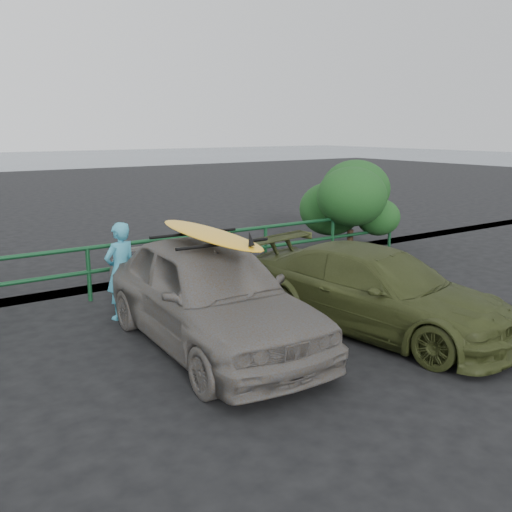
{
  "coord_description": "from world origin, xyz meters",
  "views": [
    {
      "loc": [
        -4.22,
        -5.12,
        3.15
      ],
      "look_at": [
        0.7,
        2.03,
        1.19
      ],
      "focal_mm": 40.0,
      "sensor_mm": 36.0,
      "label": 1
    }
  ],
  "objects_px": {
    "sedan": "(209,293)",
    "surfboard": "(208,234)",
    "guardrail": "(140,266)",
    "man": "(121,271)",
    "olive_vehicle": "(377,291)"
  },
  "relations": [
    {
      "from": "sedan",
      "to": "surfboard",
      "type": "distance_m",
      "value": 0.88
    },
    {
      "from": "guardrail",
      "to": "sedan",
      "type": "height_order",
      "value": "sedan"
    },
    {
      "from": "man",
      "to": "surfboard",
      "type": "bearing_deg",
      "value": 91.94
    },
    {
      "from": "olive_vehicle",
      "to": "surfboard",
      "type": "bearing_deg",
      "value": 148.26
    },
    {
      "from": "sedan",
      "to": "surfboard",
      "type": "relative_size",
      "value": 1.62
    },
    {
      "from": "man",
      "to": "surfboard",
      "type": "xyz_separation_m",
      "value": [
        0.59,
        -1.91,
        0.85
      ]
    },
    {
      "from": "guardrail",
      "to": "sedan",
      "type": "xyz_separation_m",
      "value": [
        -0.27,
        -3.18,
        0.27
      ]
    },
    {
      "from": "guardrail",
      "to": "olive_vehicle",
      "type": "distance_m",
      "value": 4.68
    },
    {
      "from": "guardrail",
      "to": "olive_vehicle",
      "type": "bearing_deg",
      "value": -61.68
    },
    {
      "from": "guardrail",
      "to": "surfboard",
      "type": "height_order",
      "value": "surfboard"
    },
    {
      "from": "guardrail",
      "to": "surfboard",
      "type": "bearing_deg",
      "value": -94.91
    },
    {
      "from": "guardrail",
      "to": "man",
      "type": "bearing_deg",
      "value": -124.29
    },
    {
      "from": "olive_vehicle",
      "to": "man",
      "type": "xyz_separation_m",
      "value": [
        -3.09,
        2.84,
        0.17
      ]
    },
    {
      "from": "sedan",
      "to": "man",
      "type": "bearing_deg",
      "value": 110.57
    },
    {
      "from": "guardrail",
      "to": "surfboard",
      "type": "distance_m",
      "value": 3.39
    }
  ]
}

